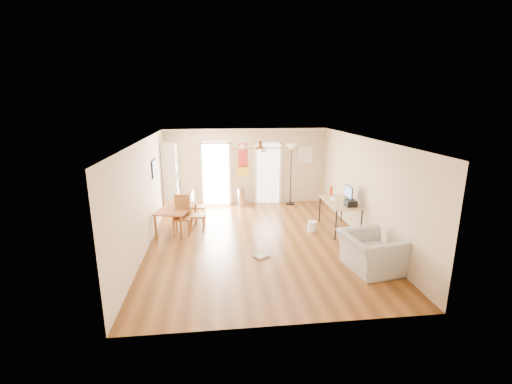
{
  "coord_description": "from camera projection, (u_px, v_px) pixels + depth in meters",
  "views": [
    {
      "loc": [
        -1.01,
        -8.28,
        3.47
      ],
      "look_at": [
        0.0,
        0.6,
        1.15
      ],
      "focal_mm": 24.45,
      "sensor_mm": 36.0,
      "label": 1
    }
  ],
  "objects": [
    {
      "name": "orange_bottle",
      "position": [
        331.0,
        191.0,
        10.21
      ],
      "size": [
        0.11,
        0.11,
        0.27
      ],
      "primitive_type": "cylinder",
      "rotation": [
        0.0,
        0.0,
        -0.21
      ],
      "color": "red",
      "rests_on": "computer_desk"
    },
    {
      "name": "keyboard",
      "position": [
        332.0,
        199.0,
        9.81
      ],
      "size": [
        0.26,
        0.44,
        0.02
      ],
      "primitive_type": "cube",
      "rotation": [
        0.0,
        0.0,
        -0.32
      ],
      "color": "silver",
      "rests_on": "computer_desk"
    },
    {
      "name": "bookshelf",
      "position": [
        171.0,
        176.0,
        11.44
      ],
      "size": [
        0.48,
        1.0,
        2.19
      ],
      "primitive_type": null,
      "rotation": [
        0.0,
        0.0,
        0.04
      ],
      "color": "silver",
      "rests_on": "floor"
    },
    {
      "name": "dining_chair_right_b",
      "position": [
        197.0,
        213.0,
        9.55
      ],
      "size": [
        0.43,
        0.43,
        1.0
      ],
      "primitive_type": null,
      "rotation": [
        0.0,
        0.0,
        1.53
      ],
      "color": "#9C6532",
      "rests_on": "floor"
    },
    {
      "name": "wastebasket_b",
      "position": [
        348.0,
        238.0,
        8.75
      ],
      "size": [
        0.35,
        0.35,
        0.32
      ],
      "primitive_type": "cylinder",
      "rotation": [
        0.0,
        0.0,
        0.33
      ],
      "color": "silver",
      "rests_on": "floor"
    },
    {
      "name": "wall_front",
      "position": [
        287.0,
        250.0,
        5.25
      ],
      "size": [
        5.5,
        0.04,
        2.6
      ],
      "primitive_type": null,
      "color": "beige",
      "rests_on": "floor"
    },
    {
      "name": "printer",
      "position": [
        351.0,
        203.0,
        9.13
      ],
      "size": [
        0.27,
        0.31,
        0.16
      ],
      "primitive_type": "cube",
      "rotation": [
        0.0,
        0.0,
        0.01
      ],
      "color": "black",
      "rests_on": "computer_desk"
    },
    {
      "name": "armchair",
      "position": [
        370.0,
        252.0,
        7.35
      ],
      "size": [
        1.22,
        1.35,
        0.78
      ],
      "primitive_type": "imported",
      "rotation": [
        0.0,
        0.0,
        1.72
      ],
      "color": "#ABACA6",
      "rests_on": "floor"
    },
    {
      "name": "dining_chair_near",
      "position": [
        182.0,
        216.0,
        9.25
      ],
      "size": [
        0.46,
        0.46,
        1.05
      ],
      "primitive_type": null,
      "rotation": [
        0.0,
        0.0,
        -0.07
      ],
      "color": "#A97236",
      "rests_on": "floor"
    },
    {
      "name": "wastebasket_a",
      "position": [
        312.0,
        226.0,
        9.59
      ],
      "size": [
        0.25,
        0.25,
        0.28
      ],
      "primitive_type": "cylinder",
      "rotation": [
        0.0,
        0.0,
        -0.01
      ],
      "color": "white",
      "rests_on": "floor"
    },
    {
      "name": "dining_table",
      "position": [
        177.0,
        219.0,
        9.58
      ],
      "size": [
        1.12,
        1.5,
        0.67
      ],
      "primitive_type": null,
      "rotation": [
        0.0,
        0.0,
        -0.25
      ],
      "color": "#995C31",
      "rests_on": "floor"
    },
    {
      "name": "framed_poster",
      "position": [
        154.0,
        168.0,
        9.56
      ],
      "size": [
        0.04,
        0.66,
        0.48
      ],
      "primitive_type": "cube",
      "color": "black",
      "rests_on": "wall_left"
    },
    {
      "name": "wall_left",
      "position": [
        145.0,
        195.0,
        8.31
      ],
      "size": [
        0.04,
        7.0,
        2.6
      ],
      "primitive_type": null,
      "color": "beige",
      "rests_on": "floor"
    },
    {
      "name": "torchiere_lamp",
      "position": [
        291.0,
        175.0,
        11.91
      ],
      "size": [
        0.4,
        0.4,
        2.09
      ],
      "primitive_type": null,
      "rotation": [
        0.0,
        0.0,
        0.01
      ],
      "color": "black",
      "rests_on": "floor"
    },
    {
      "name": "kitchen_doorway",
      "position": [
        216.0,
        175.0,
        11.92
      ],
      "size": [
        0.9,
        0.1,
        2.1
      ],
      "primitive_type": null,
      "color": "white",
      "rests_on": "wall_back"
    },
    {
      "name": "dining_chair_right_a",
      "position": [
        198.0,
        205.0,
        10.45
      ],
      "size": [
        0.44,
        0.44,
        0.94
      ],
      "primitive_type": null,
      "rotation": [
        0.0,
        0.0,
        1.42
      ],
      "color": "olive",
      "rests_on": "floor"
    },
    {
      "name": "ceiling",
      "position": [
        259.0,
        139.0,
        8.29
      ],
      "size": [
        5.5,
        7.0,
        0.0
      ],
      "primitive_type": null,
      "color": "silver",
      "rests_on": "floor"
    },
    {
      "name": "computer_desk",
      "position": [
        339.0,
        216.0,
        9.66
      ],
      "size": [
        0.76,
        1.51,
        0.81
      ],
      "primitive_type": null,
      "color": "tan",
      "rests_on": "floor"
    },
    {
      "name": "imac",
      "position": [
        348.0,
        195.0,
        9.32
      ],
      "size": [
        0.2,
        0.52,
        0.49
      ],
      "primitive_type": null,
      "rotation": [
        0.0,
        0.0,
        0.25
      ],
      "color": "black",
      "rests_on": "computer_desk"
    },
    {
      "name": "trash_can",
      "position": [
        242.0,
        197.0,
        11.93
      ],
      "size": [
        0.31,
        0.31,
        0.61
      ],
      "primitive_type": "cylinder",
      "rotation": [
        0.0,
        0.0,
        0.12
      ],
      "color": "#ADADAF",
      "rests_on": "floor"
    },
    {
      "name": "ac_grille",
      "position": [
        305.0,
        154.0,
        12.08
      ],
      "size": [
        0.5,
        0.04,
        0.6
      ],
      "primitive_type": "cube",
      "color": "white",
      "rests_on": "wall_back"
    },
    {
      "name": "bathroom_doorway",
      "position": [
        268.0,
        173.0,
        12.11
      ],
      "size": [
        0.8,
        0.1,
        2.1
      ],
      "primitive_type": null,
      "color": "white",
      "rests_on": "wall_back"
    },
    {
      "name": "wall_back",
      "position": [
        246.0,
        167.0,
        11.98
      ],
      "size": [
        5.5,
        0.04,
        2.6
      ],
      "primitive_type": null,
      "color": "beige",
      "rests_on": "floor"
    },
    {
      "name": "floor_cloth",
      "position": [
        261.0,
        256.0,
        8.02
      ],
      "size": [
        0.38,
        0.37,
        0.04
      ],
      "primitive_type": "cube",
      "rotation": [
        0.0,
        0.0,
        0.63
      ],
      "color": "#999994",
      "rests_on": "floor"
    },
    {
      "name": "floor",
      "position": [
        259.0,
        241.0,
        8.94
      ],
      "size": [
        7.0,
        7.0,
        0.0
      ],
      "primitive_type": "plane",
      "color": "brown",
      "rests_on": "ground"
    },
    {
      "name": "wall_decal",
      "position": [
        243.0,
        160.0,
        11.89
      ],
      "size": [
        0.46,
        0.03,
        1.1
      ],
      "primitive_type": "cube",
      "color": "red",
      "rests_on": "wall_back"
    },
    {
      "name": "ceiling_fan",
      "position": [
        260.0,
        148.0,
        8.04
      ],
      "size": [
        1.24,
        1.24,
        0.2
      ],
      "primitive_type": null,
      "color": "#593819",
      "rests_on": "ceiling"
    },
    {
      "name": "wall_right",
      "position": [
        365.0,
        189.0,
        8.92
      ],
      "size": [
        0.04,
        7.0,
        2.6
      ],
      "primitive_type": null,
      "color": "beige",
      "rests_on": "floor"
    },
    {
      "name": "crown_molding",
      "position": [
        259.0,
        141.0,
        8.3
      ],
      "size": [
        5.5,
        7.0,
        0.08
      ],
      "primitive_type": null,
      "color": "white",
      "rests_on": "wall_back"
    }
  ]
}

